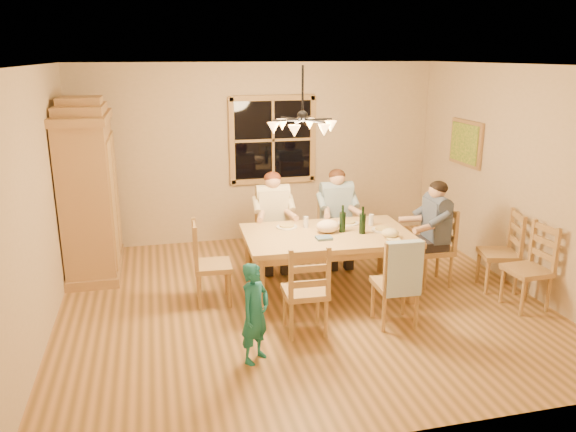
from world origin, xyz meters
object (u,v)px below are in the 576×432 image
object	(u,v)px
chair_near_left	(305,305)
chair_spare_back	(497,265)
adult_plaid_man	(337,205)
adult_slate_man	(435,220)
chair_far_left	(273,247)
wine_bottle_a	(343,219)
chandelier	(302,125)
wine_bottle_b	(363,220)
child	(255,313)
adult_woman	(273,208)
chair_end_right	(432,261)
chair_end_left	(213,278)
armoire	(90,195)
dining_table	(327,241)
chair_far_right	(336,243)
chair_near_right	(394,297)
chair_spare_front	(526,283)

from	to	relation	value
chair_near_left	chair_spare_back	xyz separation A→B (m)	(2.60, 0.54, 0.00)
adult_plaid_man	adult_slate_man	bearing A→B (deg)	136.64
chair_far_left	wine_bottle_a	world-z (taller)	wine_bottle_a
chandelier	chair_spare_back	bearing A→B (deg)	-4.46
wine_bottle_b	child	world-z (taller)	wine_bottle_b
adult_plaid_man	wine_bottle_b	size ratio (longest dim) A/B	2.65
adult_woman	adult_plaid_man	world-z (taller)	same
chair_far_left	chair_end_right	xyz separation A→B (m)	(1.83, -1.00, 0.00)
chair_end_left	chair_spare_back	distance (m)	3.48
armoire	chair_end_right	size ratio (longest dim) A/B	2.32
chair_near_left	adult_slate_man	distance (m)	2.15
chair_end_left	chair_spare_back	size ratio (longest dim) A/B	1.00
chair_far_left	dining_table	bearing A→B (deg)	117.90
adult_slate_man	adult_plaid_man	bearing A→B (deg)	46.64
chandelier	adult_slate_man	xyz separation A→B (m)	(1.74, 0.14, -1.24)
adult_slate_man	adult_woman	bearing A→B (deg)	63.43
chair_far_right	chair_end_left	xyz separation A→B (m)	(-1.79, -0.87, 0.00)
dining_table	chair_far_right	world-z (taller)	chair_far_right
chair_near_right	adult_slate_man	world-z (taller)	adult_slate_man
adult_slate_man	chair_spare_front	distance (m)	1.26
chair_near_right	adult_plaid_man	bearing A→B (deg)	93.37
chair_near_left	adult_woman	size ratio (longest dim) A/B	1.13
child	chair_end_right	bearing A→B (deg)	-15.11
chair_far_left	chair_near_right	size ratio (longest dim) A/B	1.00
chair_near_left	dining_table	bearing A→B (deg)	62.10
chair_end_right	chair_spare_front	distance (m)	1.14
armoire	chair_spare_front	xyz separation A→B (m)	(4.87, -2.35, -0.75)
chandelier	armoire	xyz separation A→B (m)	(-2.42, 1.60, -1.02)
armoire	chair_far_right	bearing A→B (deg)	-8.72
chair_spare_front	chair_near_left	bearing A→B (deg)	86.67
chair_spare_back	chair_far_left	bearing A→B (deg)	77.36
adult_plaid_man	chair_far_right	bearing A→B (deg)	-178.03
armoire	chair_spare_back	size ratio (longest dim) A/B	2.32
adult_woman	wine_bottle_b	size ratio (longest dim) A/B	2.65
dining_table	wine_bottle_b	world-z (taller)	wine_bottle_b
chair_end_right	wine_bottle_a	bearing A→B (deg)	89.16
chair_near_right	child	bearing A→B (deg)	-163.77
dining_table	chair_far_right	distance (m)	1.07
chair_near_right	armoire	bearing A→B (deg)	146.01
chair_far_right	adult_plaid_man	size ratio (longest dim) A/B	1.13
chandelier	adult_woman	bearing A→B (deg)	94.52
chair_far_right	wine_bottle_b	size ratio (longest dim) A/B	3.00
wine_bottle_b	chair_far_right	bearing A→B (deg)	88.88
child	chair_spare_front	world-z (taller)	chair_spare_front
chair_far_left	armoire	bearing A→B (deg)	-9.24
chandelier	chair_far_right	xyz separation A→B (m)	(0.79, 1.11, -1.77)
chair_near_right	adult_woman	bearing A→B (deg)	117.90
chair_spare_front	chair_end_left	bearing A→B (deg)	71.22
armoire	chair_spare_front	size ratio (longest dim) A/B	2.32
child	chair_spare_back	bearing A→B (deg)	-25.80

